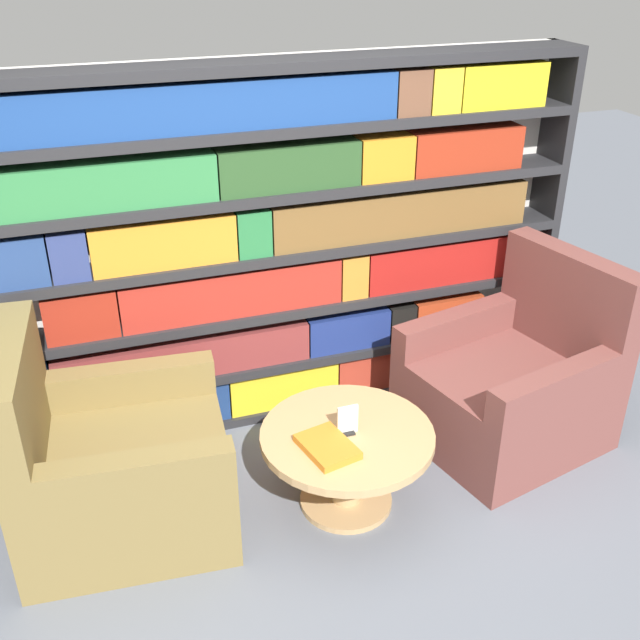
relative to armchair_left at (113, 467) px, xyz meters
The scene contains 7 objects.
ground_plane 1.11m from the armchair_left, 32.42° to the right, with size 14.00×14.00×0.00m, color slate.
bookshelf 1.30m from the armchair_left, 37.96° to the left, with size 3.41×0.30×1.91m.
armchair_left is the anchor object (origin of this frame).
armchair_right 2.06m from the armchair_left, ahead, with size 1.07×1.01×0.98m.
coffee_table 1.05m from the armchair_left, 12.29° to the right, with size 0.80×0.80×0.41m.
table_sign 1.07m from the armchair_left, 12.29° to the right, with size 0.10×0.06×0.14m.
stray_book 0.96m from the armchair_left, 19.16° to the right, with size 0.25×0.31×0.04m.
Camera 1 is at (-0.90, -2.22, 2.46)m, focal length 42.00 mm.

